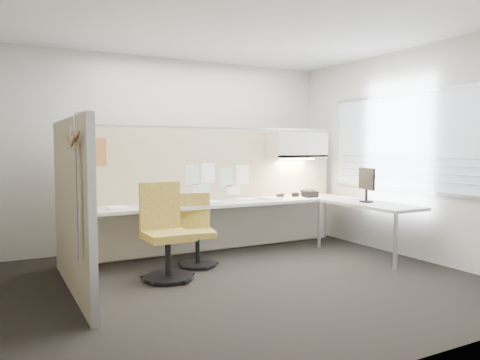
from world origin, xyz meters
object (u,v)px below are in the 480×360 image
chair_left (165,235)px  phone (310,194)px  desk (250,211)px  chair_right (196,232)px  monitor (367,183)px

chair_left → phone: size_ratio=4.91×
desk → phone: phone is taller
desk → chair_right: bearing=-166.3°
desk → chair_right: size_ratio=4.51×
phone → desk: bearing=-171.4°
chair_right → phone: (1.98, 0.32, 0.37)m
monitor → chair_left: bearing=103.5°
desk → monitor: size_ratio=8.56×
chair_left → phone: 2.63m
desk → monitor: monitor is taller
chair_right → phone: 2.04m
desk → chair_left: size_ratio=3.74×
chair_left → chair_right: (0.54, 0.38, -0.08)m
desk → chair_left: (-1.43, -0.60, -0.10)m
desk → phone: bearing=5.5°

